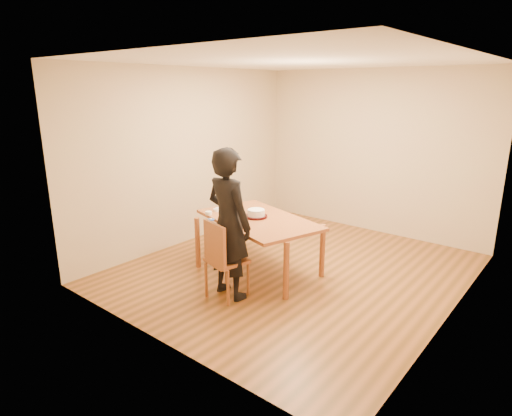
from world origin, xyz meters
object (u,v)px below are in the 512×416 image
Objects in this scene: person at (229,224)px; dining_chair at (227,260)px; cake_plate at (256,216)px; cake at (256,213)px; dining_table at (258,220)px.

dining_chair is at bearing 95.98° from person.
dining_chair is 1.36× the size of cake_plate.
person is at bearing 104.76° from dining_chair.
cake_plate is at bearing 119.18° from dining_chair.
dining_chair is 1.79× the size of cake.
dining_chair is (0.15, -0.78, -0.28)m from dining_table.
cake_plate reaches higher than dining_chair.
cake is 0.13× the size of person.
dining_table is 0.93× the size of person.
person reaches higher than dining_table.
cake_plate is at bearing 0.00° from cake.
cake_plate reaches higher than dining_table.
dining_table is at bearing 115.71° from dining_chair.
cake_plate is (-0.05, 0.02, 0.03)m from dining_table.
cake is (0.00, 0.00, 0.05)m from cake_plate.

